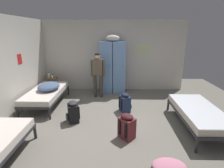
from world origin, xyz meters
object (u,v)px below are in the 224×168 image
Objects in this scene: bed_left_rear at (46,93)px; backpack_maroon at (127,127)px; clothes_pile_pink at (169,166)px; locker_bank at (113,66)px; person_traveler at (98,71)px; water_bottle at (49,75)px; bed_right at (199,112)px; bedding_heap at (49,86)px; lotion_bottle at (52,76)px; shelf_unit at (52,83)px; backpack_black at (73,112)px; backpack_navy at (125,103)px.

backpack_maroon reaches higher than bed_left_rear.
locker_bank is at bearing 104.71° from clothes_pile_pink.
person_traveler is 1.92m from water_bottle.
locker_bank is 2.45m from bed_left_rear.
bed_right is 1.73m from clothes_pile_pink.
bed_left_rear is 3.96m from clothes_pile_pink.
bedding_heap reaches higher than bed_right.
lotion_bottle is 3.79m from backpack_maroon.
shelf_unit is 2.82× the size of water_bottle.
person_traveler is 1.77m from lotion_bottle.
person_traveler is 2.68× the size of clothes_pile_pink.
backpack_maroon and backpack_black have the same top height.
shelf_unit is at bearing 151.27° from bed_right.
backpack_black is at bearing 153.63° from backpack_maroon.
lotion_bottle reaches higher than shelf_unit.
backpack_black is (-0.47, -1.73, -0.65)m from person_traveler.
person_traveler is at bearing 109.62° from backpack_maroon.
clothes_pile_pink is at bearing -48.57° from shelf_unit.
bed_left_rear is 4.24m from bed_right.
lotion_bottle is 3.01m from backpack_navy.
backpack_black is (1.30, -2.17, -0.09)m from shelf_unit.
bed_right is at bearing -28.49° from water_bottle.
shelf_unit is 2.53m from backpack_black.
water_bottle is (-0.08, 0.02, 0.31)m from shelf_unit.
backpack_maroon is 1.00× the size of backpack_black.
shelf_unit is at bearing 107.02° from bedding_heap.
bed_right is 2.56× the size of bedding_heap.
bedding_heap is 1.32× the size of clothes_pile_pink.
lotion_bottle is at bearing 151.29° from bed_right.
person_traveler reaches higher than bedding_heap.
person_traveler reaches higher than bed_left_rear.
bedding_heap reaches higher than shelf_unit.
backpack_navy is at bearing 88.92° from backpack_maroon.
person_traveler is 2.75× the size of backpack_maroon.
locker_bank is at bearing 2.37° from water_bottle.
backpack_navy is at bearing -77.09° from locker_bank.
lotion_bottle is (-1.70, 0.40, -0.28)m from person_traveler.
clothes_pile_pink is (0.62, -2.15, -0.20)m from backpack_navy.
clothes_pile_pink is at bearing -48.87° from lotion_bottle.
person_traveler is (-2.54, 1.93, 0.53)m from bed_right.
person_traveler is at bearing 142.82° from bed_right.
backpack_maroon is at bearing -164.97° from bed_right.
lotion_bottle is at bearing 104.22° from bedding_heap.
shelf_unit is 0.77× the size of bedding_heap.
bedding_heap is at bearing 143.51° from backpack_maroon.
water_bottle is at bearing 150.03° from backpack_navy.
backpack_maroon reaches higher than clothes_pile_pink.
person_traveler reaches higher than backpack_navy.
bed_right is (4.31, -2.36, 0.04)m from shelf_unit.
person_traveler reaches higher than backpack_maroon.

